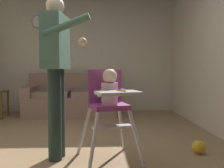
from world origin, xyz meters
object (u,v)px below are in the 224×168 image
adult_standing (57,68)px  wall_clock (38,22)px  couch (72,99)px  high_chair (109,97)px  toy_ball (199,147)px

adult_standing → wall_clock: bearing=115.0°
couch → adult_standing: bearing=2.9°
wall_clock → couch: bearing=-31.8°
adult_standing → wall_clock: wall_clock is taller
high_chair → toy_ball: size_ratio=6.28×
couch → toy_ball: bearing=34.6°
high_chair → toy_ball: (1.02, 0.14, -0.59)m
adult_standing → toy_ball: bearing=10.6°
adult_standing → wall_clock: (-0.90, 2.99, 1.02)m
toy_ball → couch: bearing=124.6°
couch → wall_clock: size_ratio=6.41×
couch → toy_ball: 2.99m
couch → wall_clock: 1.89m
adult_standing → toy_ball: adult_standing is taller
couch → high_chair: bearing=14.6°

